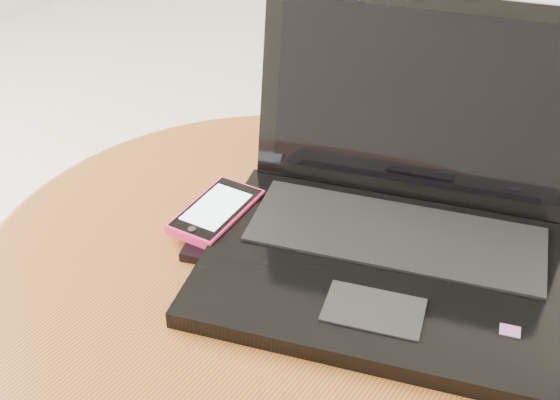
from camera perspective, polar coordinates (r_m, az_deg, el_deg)
The scene contains 4 objects.
table at distance 0.86m, azimuth -0.38°, elevation -10.29°, with size 0.65×0.65×0.52m.
laptop at distance 0.77m, azimuth 9.03°, elevation -1.55°, with size 0.44×0.40×0.24m.
phone_black at distance 0.82m, azimuth -4.27°, elevation -2.22°, with size 0.10×0.13×0.01m.
phone_pink at distance 0.82m, azimuth -4.94°, elevation -0.88°, with size 0.07×0.12×0.01m.
Camera 1 is at (0.25, -0.53, 1.02)m, focal length 47.21 mm.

